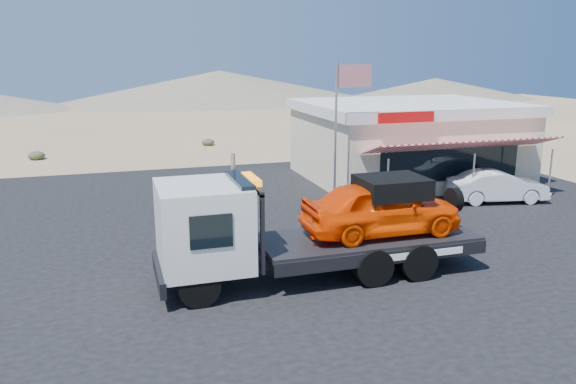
# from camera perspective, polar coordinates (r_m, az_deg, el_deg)

# --- Properties ---
(ground) EXTENTS (120.00, 120.00, 0.00)m
(ground) POSITION_cam_1_polar(r_m,az_deg,el_deg) (18.01, -3.90, -6.55)
(ground) COLOR #8F7351
(ground) RESTS_ON ground
(asphalt_lot) EXTENTS (32.00, 24.00, 0.02)m
(asphalt_lot) POSITION_cam_1_polar(r_m,az_deg,el_deg) (21.25, -0.55, -3.29)
(asphalt_lot) COLOR black
(asphalt_lot) RESTS_ON ground
(tow_truck) EXTENTS (9.17, 2.72, 3.07)m
(tow_truck) POSITION_cam_1_polar(r_m,az_deg,el_deg) (15.91, 2.53, -3.04)
(tow_truck) COLOR black
(tow_truck) RESTS_ON asphalt_lot
(white_sedan) EXTENTS (4.36, 2.22, 1.37)m
(white_sedan) POSITION_cam_1_polar(r_m,az_deg,el_deg) (25.93, 20.54, 0.55)
(white_sedan) COLOR silver
(white_sedan) RESTS_ON asphalt_lot
(jerky_store) EXTENTS (10.40, 9.97, 3.90)m
(jerky_store) POSITION_cam_1_polar(r_m,az_deg,el_deg) (29.51, 12.02, 5.20)
(jerky_store) COLOR beige
(jerky_store) RESTS_ON asphalt_lot
(flagpole) EXTENTS (1.55, 0.10, 6.00)m
(flagpole) POSITION_cam_1_polar(r_m,az_deg,el_deg) (22.85, 5.43, 7.49)
(flagpole) COLOR #99999E
(flagpole) RESTS_ON asphalt_lot
(distant_hills) EXTENTS (126.00, 48.00, 4.20)m
(distant_hills) POSITION_cam_1_polar(r_m,az_deg,el_deg) (71.96, -22.37, 9.32)
(distant_hills) COLOR #726B59
(distant_hills) RESTS_ON ground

